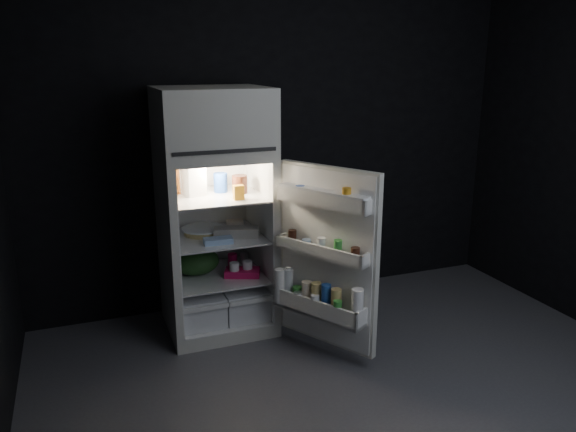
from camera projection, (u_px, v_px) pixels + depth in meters
name	position (u px, v px, depth m)	size (l,w,h in m)	color
floor	(374.00, 401.00, 3.34)	(4.00, 3.40, 0.00)	#505055
wall_back	(276.00, 138.00, 4.50)	(4.00, 0.00, 2.70)	black
refrigerator	(214.00, 203.00, 4.05)	(0.76, 0.71, 1.78)	silver
fridge_door	(324.00, 262.00, 3.69)	(0.53, 0.72, 1.22)	silver
milk_jug	(194.00, 179.00, 3.97)	(0.13, 0.13, 0.24)	white
mayo_jar	(221.00, 183.00, 4.08)	(0.10, 0.10, 0.14)	#1B4296
jam_jar	(240.00, 184.00, 4.05)	(0.11, 0.11, 0.13)	black
amber_bottle	(175.00, 179.00, 4.01)	(0.07, 0.07, 0.22)	orange
small_carton	(239.00, 192.00, 3.86)	(0.07, 0.05, 0.10)	#C17E16
egg_carton	(236.00, 232.00, 4.03)	(0.32, 0.12, 0.07)	gray
pie	(203.00, 231.00, 4.10)	(0.27, 0.27, 0.04)	tan
flat_package	(218.00, 241.00, 3.89)	(0.20, 0.10, 0.04)	#88A9D3
wrapped_pkg	(235.00, 224.00, 4.27)	(0.13, 0.11, 0.05)	beige
produce_bag	(196.00, 261.00, 4.13)	(0.34, 0.29, 0.20)	#193815
yogurt_tray	(242.00, 273.00, 4.12)	(0.25, 0.14, 0.05)	#CC114D
small_can_red	(232.00, 259.00, 4.33)	(0.07, 0.07, 0.09)	#CC114D
small_can_silver	(244.00, 257.00, 4.38)	(0.06, 0.06, 0.09)	silver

